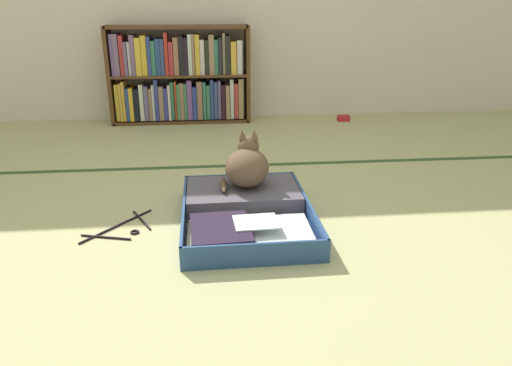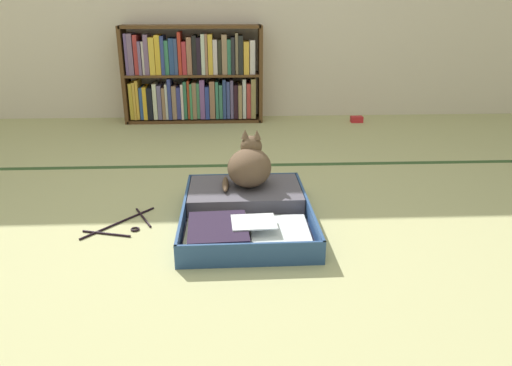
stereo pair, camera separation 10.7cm
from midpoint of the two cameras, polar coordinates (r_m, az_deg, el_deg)
ground_plane at (r=2.09m, az=-3.43°, el=-6.88°), size 10.00×10.00×0.00m
tatami_border at (r=3.02m, az=-3.26°, el=2.09°), size 4.80×0.05×0.00m
bookshelf at (r=4.16m, az=-6.82°, el=12.46°), size 1.16×0.25×0.79m
open_suitcase at (r=2.27m, az=-0.02°, el=-3.25°), size 0.60×0.81×0.10m
black_cat at (r=2.39m, az=0.51°, el=2.06°), size 0.27×0.30×0.28m
clothes_hanger at (r=2.29m, az=-14.17°, el=-4.87°), size 0.30×0.33×0.01m
small_red_pouch at (r=4.24m, az=12.64°, el=7.43°), size 0.10×0.07×0.05m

